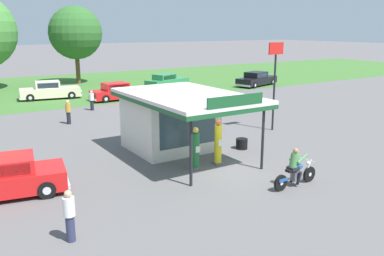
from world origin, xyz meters
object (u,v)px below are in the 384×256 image
Objects in this scene: bystander_chatting_near_pumps at (69,215)px; motorcycle_with_rider at (295,171)px; bystander_strolling_foreground at (92,100)px; roadside_pole_sign at (275,72)px; parked_car_back_row_centre_left at (50,91)px; bystander_admiring_sedan at (68,112)px; parked_car_back_row_left at (167,82)px; parked_car_back_row_centre_right at (120,92)px; featured_classic_sedan at (0,179)px; parked_car_back_row_right at (257,79)px; gas_pump_nearside at (196,150)px; spare_tire_stack at (242,144)px; gas_pump_offside at (218,144)px.

motorcycle_with_rider is at bearing -3.12° from bystander_chatting_near_pumps.
bystander_strolling_foreground is 14.23m from roadside_pole_sign.
bystander_admiring_sedan is (-1.41, -10.59, 0.11)m from parked_car_back_row_centre_left.
parked_car_back_row_centre_right is at bearing -153.28° from parked_car_back_row_left.
featured_classic_sedan is 27.74m from parked_car_back_row_left.
bystander_strolling_foreground is 4.59m from bystander_admiring_sedan.
parked_car_back_row_right is at bearing 32.29° from featured_classic_sedan.
gas_pump_nearside reaches higher than parked_car_back_row_centre_right.
parked_car_back_row_centre_right is at bearing -35.70° from parked_car_back_row_centre_left.
parked_car_back_row_left is at bearing 71.16° from spare_tire_stack.
motorcycle_with_rider is 22.63m from parked_car_back_row_centre_right.
spare_tire_stack is at bearing -0.06° from featured_classic_sedan.
parked_car_back_row_centre_right is 8.84× the size of spare_tire_stack.
motorcycle_with_rider is at bearing -27.48° from featured_classic_sedan.
featured_classic_sedan is at bearing 104.64° from bystander_chatting_near_pumps.
roadside_pole_sign reaches higher than parked_car_back_row_right.
bystander_strolling_foreground is at bearing 69.21° from bystander_chatting_near_pumps.
spare_tire_stack is at bearing -108.84° from parked_car_back_row_left.
parked_car_back_row_centre_right is at bearing 88.28° from spare_tire_stack.
bystander_admiring_sedan is 15.69m from bystander_chatting_near_pumps.
parked_car_back_row_centre_left reaches higher than featured_classic_sedan.
roadside_pole_sign is (7.85, 3.45, 2.69)m from gas_pump_nearside.
bystander_chatting_near_pumps is at bearing -140.08° from parked_car_back_row_right.
featured_classic_sedan is 16.31m from bystander_strolling_foreground.
parked_car_back_row_left is 7.31m from parked_car_back_row_centre_right.
roadside_pole_sign is (15.59, 2.11, 2.88)m from featured_classic_sedan.
gas_pump_nearside is 15.38m from bystander_strolling_foreground.
parked_car_back_row_left is (18.50, 20.67, 0.03)m from featured_classic_sedan.
bystander_strolling_foreground is 2.51× the size of spare_tire_stack.
parked_car_back_row_centre_left is (6.93, 21.00, 0.02)m from featured_classic_sedan.
motorcycle_with_rider is 26.33m from parked_car_back_row_centre_left.
gas_pump_offside is 15.38m from bystander_strolling_foreground.
bystander_strolling_foreground reaches higher than parked_car_back_row_centre_right.
bystander_admiring_sedan is 0.30× the size of roadside_pole_sign.
parked_car_back_row_left is at bearing 71.61° from motorcycle_with_rider.
bystander_strolling_foreground is 0.96× the size of bystander_admiring_sedan.
parked_car_back_row_centre_left is 1.02× the size of roadside_pole_sign.
motorcycle_with_rider is at bearing -60.30° from gas_pump_nearside.
bystander_chatting_near_pumps is at bearing -155.44° from spare_tire_stack.
gas_pump_nearside is 7.86m from featured_classic_sedan.
parked_car_back_row_centre_right is (5.04, -3.62, -0.03)m from parked_car_back_row_centre_left.
parked_car_back_row_centre_right is at bearing 103.34° from roadside_pole_sign.
bystander_admiring_sedan is 12.00m from spare_tire_stack.
gas_pump_offside is 26.80m from parked_car_back_row_right.
motorcycle_with_rider reaches higher than parked_car_back_row_right.
parked_car_back_row_right is at bearing 47.01° from spare_tire_stack.
bystander_admiring_sedan reaches higher than bystander_strolling_foreground.
parked_car_back_row_left is at bearing -1.64° from parked_car_back_row_centre_left.
gas_pump_offside is at bearing 104.16° from motorcycle_with_rider.
bystander_admiring_sedan is at bearing 62.07° from featured_classic_sedan.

